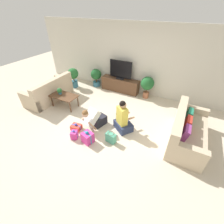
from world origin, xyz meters
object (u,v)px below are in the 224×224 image
sofa_right (186,132)px  person_sitting (123,120)px  tabletop_plant (59,91)px  potted_plant_back_right (147,84)px  potted_plant_corner_left (73,76)px  tv_console (120,85)px  potted_plant_back_left (96,76)px  gift_box_a (88,137)px  gift_bag_a (111,138)px  tv (121,71)px  person_kneeling (94,119)px  coffee_table (64,97)px  gift_box_b (76,127)px  dog (119,112)px  gift_box_c (74,135)px  sofa_left (50,92)px

sofa_right → person_sitting: size_ratio=1.87×
tabletop_plant → potted_plant_back_right: bearing=36.7°
person_sitting → potted_plant_corner_left: bearing=8.6°
tv_console → potted_plant_back_left: size_ratio=2.04×
potted_plant_back_left → gift_box_a: 3.44m
gift_bag_a → tabletop_plant: (-2.46, 0.81, 0.42)m
tv → tabletop_plant: size_ratio=4.19×
person_kneeling → tabletop_plant: (-1.75, 0.52, 0.24)m
potted_plant_corner_left → gift_box_a: (2.43, -2.48, -0.37)m
coffee_table → tv_console: tv_console is taller
gift_box_b → tabletop_plant: bearing=147.4°
potted_plant_back_left → tabletop_plant: size_ratio=3.49×
tv_console → potted_plant_corner_left: (-1.96, -0.59, 0.25)m
sofa_right → coffee_table: sofa_right is taller
potted_plant_corner_left → dog: potted_plant_corner_left is taller
gift_box_a → dog: bearing=78.4°
gift_box_b → gift_box_c: 0.36m
gift_box_a → gift_bag_a: 0.62m
coffee_table → potted_plant_back_left: bearing=86.8°
potted_plant_corner_left → sofa_left: bearing=-96.7°
person_sitting → gift_box_a: size_ratio=2.62×
tv_console → potted_plant_corner_left: size_ratio=1.87×
sofa_left → sofa_right: bearing=90.5°
potted_plant_corner_left → gift_box_b: (1.83, -2.22, -0.45)m
gift_bag_a → tabletop_plant: size_ratio=1.38×
gift_box_c → sofa_left: bearing=149.9°
tv_console → potted_plant_corner_left: 2.06m
tabletop_plant → tv_console: bearing=53.9°
potted_plant_back_right → tabletop_plant: 3.22m
person_sitting → dog: (-0.34, 0.46, -0.16)m
sofa_left → potted_plant_corner_left: 1.30m
person_sitting → sofa_left: bearing=30.4°
sofa_right → coffee_table: bearing=92.6°
potted_plant_corner_left → person_kneeling: bearing=-39.9°
sofa_left → dog: size_ratio=3.76×
sofa_left → person_kneeling: bearing=75.5°
sofa_right → potted_plant_back_left: bearing=65.7°
sofa_right → potted_plant_back_right: potted_plant_back_right is taller
person_sitting → dog: person_sitting is taller
potted_plant_back_left → tabletop_plant: potted_plant_back_left is taller
person_kneeling → person_sitting: person_sitting is taller
potted_plant_back_right → tv: bearing=177.5°
sofa_left → tv_console: (2.11, 1.86, -0.03)m
gift_box_c → potted_plant_back_left: bearing=111.4°
person_kneeling → dog: bearing=76.2°
potted_plant_back_right → sofa_left: bearing=-150.9°
gift_box_a → gift_box_c: 0.42m
potted_plant_back_left → dog: bearing=-41.2°
coffee_table → potted_plant_corner_left: bearing=116.6°
tv_console → tabletop_plant: 2.46m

